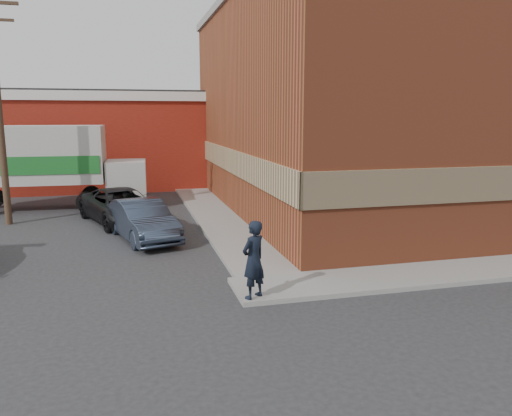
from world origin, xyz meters
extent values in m
plane|color=#28282B|center=(0.00, 0.00, 0.00)|extent=(90.00, 90.00, 0.00)
cube|color=#9B4528|center=(8.50, 9.00, 4.50)|extent=(14.00, 18.00, 9.00)
cube|color=tan|center=(1.46, 9.00, 2.30)|extent=(0.08, 18.16, 1.00)
cube|color=gray|center=(8.50, 9.00, 9.18)|extent=(14.25, 18.25, 0.36)
cube|color=gray|center=(0.60, 9.00, 0.06)|extent=(1.80, 18.00, 0.12)
cube|color=maroon|center=(-6.00, 20.00, 2.50)|extent=(16.00, 8.00, 5.00)
cube|color=silver|center=(-6.00, 20.00, 5.25)|extent=(16.30, 8.30, 0.50)
cube|color=black|center=(-6.00, 20.00, 5.55)|extent=(16.00, 8.00, 0.10)
imported|color=black|center=(-0.20, -1.55, 1.02)|extent=(0.79, 0.72, 1.81)
imported|color=#2E3A4D|center=(-2.45, 5.10, 0.69)|extent=(2.53, 4.41, 1.38)
imported|color=black|center=(-3.15, 8.11, 0.68)|extent=(3.79, 5.39, 1.37)
cube|color=#BCBCB7|center=(-6.83, 12.04, 2.51)|extent=(5.99, 2.61, 2.55)
cube|color=#1D6E28|center=(-6.88, 10.85, 2.11)|extent=(5.69, 0.27, 0.79)
cube|color=#BCBCB7|center=(-3.00, 11.87, 1.08)|extent=(1.86, 2.24, 2.16)
cylinder|color=black|center=(-4.71, 10.96, 0.44)|extent=(0.90, 0.33, 0.88)
cylinder|color=black|center=(-4.62, 12.93, 0.44)|extent=(0.90, 0.33, 0.88)
cylinder|color=black|center=(-3.04, 10.89, 0.44)|extent=(0.90, 0.33, 0.88)
cylinder|color=black|center=(-2.96, 12.85, 0.44)|extent=(0.90, 0.33, 0.88)
camera|label=1|loc=(-2.86, -12.08, 4.24)|focal=35.00mm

